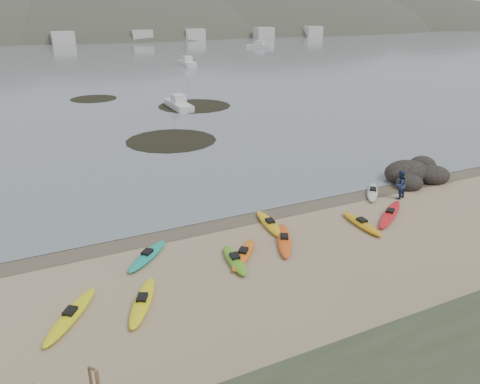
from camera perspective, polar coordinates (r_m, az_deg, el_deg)
ground at (r=27.64m, az=0.00°, el=-2.89°), size 600.00×600.00×0.00m
wet_sand at (r=27.39m, az=0.27°, el=-3.12°), size 60.00×60.00×0.00m
water at (r=323.00m, az=-25.19°, el=17.73°), size 1200.00×1200.00×0.00m
kayaks at (r=24.28m, az=3.40°, el=-6.16°), size 22.42×8.75×0.34m
person_east at (r=31.44m, az=18.88°, el=0.84°), size 1.05×0.90×1.86m
rock_cluster at (r=35.56m, az=20.57°, el=1.79°), size 5.18×3.79×1.70m
kelp_mats at (r=54.59m, az=-9.23°, el=9.29°), size 17.89×31.66×0.04m
moored_boats at (r=98.45m, az=-20.29°, el=14.01°), size 108.27×80.85×1.23m
far_hills at (r=224.04m, az=-13.10°, el=14.12°), size 550.00×135.00×80.00m
far_town at (r=168.73m, az=-21.04°, el=17.11°), size 199.00×5.00×4.00m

